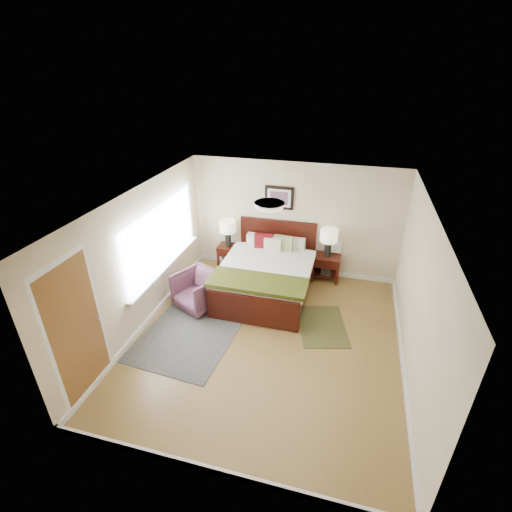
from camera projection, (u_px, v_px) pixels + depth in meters
The scene contains 18 objects.
floor at pixel (267, 338), 6.47m from camera, with size 5.00×5.00×0.00m, color olive.
back_wall at pixel (295, 219), 8.02m from camera, with size 4.50×0.04×2.50m, color beige.
front_wall at pixel (211, 401), 3.75m from camera, with size 4.50×0.04×2.50m, color beige.
left_wall at pixel (142, 260), 6.40m from camera, with size 0.04×5.00×2.50m, color beige.
right_wall at pixel (419, 298), 5.38m from camera, with size 0.04×5.00×2.50m, color beige.
ceiling at pixel (269, 203), 5.30m from camera, with size 4.50×5.00×0.02m, color white.
window at pixel (163, 237), 6.93m from camera, with size 0.11×2.72×1.32m.
door at pixel (77, 332), 4.99m from camera, with size 0.06×1.00×2.18m.
ceil_fixture at pixel (269, 205), 5.32m from camera, with size 0.44×0.44×0.08m.
bed at pixel (267, 270), 7.50m from camera, with size 1.83×2.22×1.20m.
wall_art at pixel (279, 198), 7.86m from camera, with size 0.62×0.05×0.50m.
nightstand_left at pixel (228, 251), 8.53m from camera, with size 0.46×0.41×0.54m.
nightstand_right at pixel (326, 265), 8.06m from camera, with size 0.59×0.44×0.58m.
lamp_left at pixel (228, 228), 8.29m from camera, with size 0.37×0.37×0.61m.
lamp_right at pixel (329, 238), 7.76m from camera, with size 0.37×0.37×0.61m.
armchair at pixel (198, 290), 7.17m from camera, with size 0.77×0.79×0.72m, color #5D3344.
rug_persian at pixel (192, 331), 6.65m from camera, with size 1.56×2.20×0.01m, color #0C1E40.
rug_navy at pixel (322, 326), 6.78m from camera, with size 0.81×1.22×0.01m, color black.
Camera 1 is at (1.12, -4.92, 4.31)m, focal length 26.00 mm.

